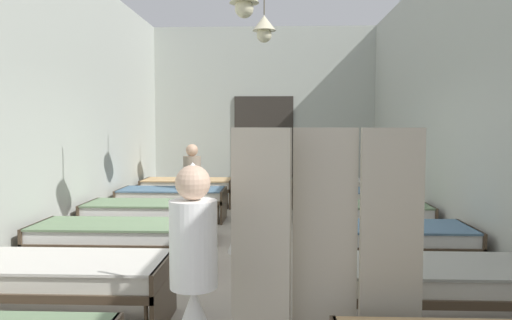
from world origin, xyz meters
TOP-DOWN VIEW (x-y plane):
  - ground_plane at (0.00, 0.00)m, footprint 5.85×11.35m
  - room_shell at (-0.00, 1.16)m, footprint 5.65×10.95m
  - bed_left_row_1 at (-1.57, -2.34)m, footprint 1.90×0.84m
  - bed_right_row_1 at (1.57, -2.34)m, footprint 1.90×0.84m
  - bed_left_row_2 at (-1.57, -0.78)m, footprint 1.90×0.84m
  - bed_right_row_2 at (1.57, -0.78)m, footprint 1.90×0.84m
  - bed_left_row_3 at (-1.57, 0.78)m, footprint 1.90×0.84m
  - bed_right_row_3 at (1.57, 0.78)m, footprint 1.90×0.84m
  - bed_left_row_4 at (-1.57, 2.34)m, footprint 1.90×0.84m
  - bed_right_row_4 at (1.57, 2.34)m, footprint 1.90×0.84m
  - bed_left_row_5 at (-1.57, 3.90)m, footprint 1.90×0.84m
  - bed_right_row_5 at (1.57, 3.90)m, footprint 1.90×0.84m
  - nurse_near_aisle at (0.10, -1.31)m, footprint 0.52×0.52m
  - nurse_mid_aisle at (-0.09, 0.14)m, footprint 0.52×0.52m
  - nurse_far_aisle at (-0.21, -3.37)m, footprint 0.52×0.52m
  - patient_seated_primary at (-1.22, 2.43)m, footprint 0.44×0.44m
  - potted_plant at (0.22, 2.77)m, footprint 0.66×0.66m
  - privacy_screen at (0.62, -3.22)m, footprint 1.25×0.20m

SIDE VIEW (x-z plane):
  - ground_plane at x=0.00m, z-range -0.10..0.00m
  - bed_left_row_1 at x=-1.57m, z-range 0.15..0.73m
  - bed_right_row_1 at x=1.57m, z-range 0.15..0.73m
  - bed_left_row_2 at x=-1.57m, z-range 0.15..0.73m
  - bed_right_row_2 at x=1.57m, z-range 0.15..0.73m
  - bed_left_row_3 at x=-1.57m, z-range 0.15..0.73m
  - bed_right_row_3 at x=1.57m, z-range 0.15..0.73m
  - bed_left_row_4 at x=-1.57m, z-range 0.15..0.73m
  - bed_right_row_4 at x=1.57m, z-range 0.15..0.73m
  - bed_left_row_5 at x=-1.57m, z-range 0.15..0.73m
  - bed_right_row_5 at x=1.57m, z-range 0.15..0.73m
  - nurse_near_aisle at x=0.10m, z-range -0.21..1.27m
  - nurse_mid_aisle at x=-0.09m, z-range -0.21..1.27m
  - nurse_far_aisle at x=-0.21m, z-range -0.21..1.27m
  - privacy_screen at x=0.62m, z-range 0.00..1.70m
  - patient_seated_primary at x=-1.22m, z-range 0.47..1.27m
  - potted_plant at x=0.22m, z-range 0.18..1.57m
  - room_shell at x=0.00m, z-range 0.01..4.05m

